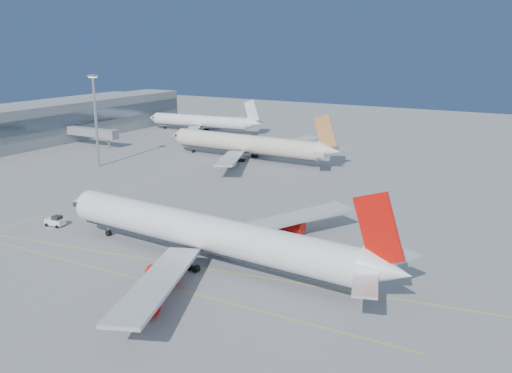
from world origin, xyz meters
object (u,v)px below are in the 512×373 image
(light_mast, at_px, (95,113))
(airliner_third, at_px, (203,121))
(airliner_etihad, at_px, (249,144))
(pushback_tug, at_px, (56,221))
(airliner_virgin, at_px, (210,235))

(light_mast, bearing_deg, airliner_third, 98.46)
(airliner_etihad, xyz_separation_m, light_mast, (-36.16, -32.23, 11.58))
(airliner_third, bearing_deg, pushback_tug, -74.53)
(airliner_third, height_order, light_mast, light_mast)
(airliner_etihad, bearing_deg, airliner_virgin, -61.79)
(airliner_third, xyz_separation_m, light_mast, (10.93, -73.49, 12.31))
(airliner_third, xyz_separation_m, pushback_tug, (45.90, -121.82, -3.42))
(airliner_etihad, height_order, light_mast, light_mast)
(pushback_tug, bearing_deg, airliner_third, 105.45)
(airliner_third, distance_m, pushback_tug, 130.22)
(airliner_virgin, xyz_separation_m, light_mast, (-75.89, 49.40, 11.34))
(airliner_virgin, xyz_separation_m, pushback_tug, (-40.92, 1.07, -4.39))
(airliner_third, distance_m, light_mast, 75.31)
(airliner_virgin, xyz_separation_m, airliner_etihad, (-39.73, 81.63, -0.24))
(pushback_tug, relative_size, light_mast, 0.15)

